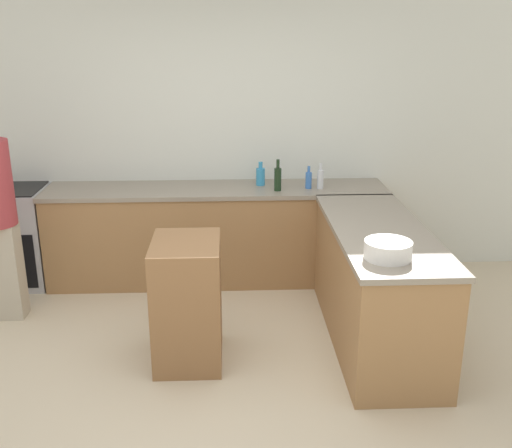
{
  "coord_description": "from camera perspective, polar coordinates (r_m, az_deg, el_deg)",
  "views": [
    {
      "loc": [
        0.12,
        -3.41,
        2.32
      ],
      "look_at": [
        0.31,
        0.72,
        0.95
      ],
      "focal_mm": 42.0,
      "sensor_mm": 36.0,
      "label": 1
    }
  ],
  "objects": [
    {
      "name": "water_bottle_blue",
      "position": [
        5.5,
        5.03,
        4.24
      ],
      "size": [
        0.06,
        0.06,
        0.21
      ],
      "color": "#386BB7",
      "rests_on": "counter_back"
    },
    {
      "name": "island_table",
      "position": [
        4.33,
        -6.54,
        -7.35
      ],
      "size": [
        0.47,
        0.62,
        0.91
      ],
      "color": "brown",
      "rests_on": "ground_plane"
    },
    {
      "name": "ground_plane",
      "position": [
        4.13,
        -4.02,
        -15.96
      ],
      "size": [
        14.0,
        14.0,
        0.0
      ],
      "primitive_type": "plane",
      "color": "beige"
    },
    {
      "name": "mixing_bowl",
      "position": [
        3.91,
        12.46,
        -2.41
      ],
      "size": [
        0.31,
        0.31,
        0.12
      ],
      "color": "white",
      "rests_on": "counter_peninsula"
    },
    {
      "name": "wall_back",
      "position": [
        5.77,
        -3.85,
        8.59
      ],
      "size": [
        8.0,
        0.06,
        2.7
      ],
      "color": "silver",
      "rests_on": "ground_plane"
    },
    {
      "name": "vinegar_bottle_clear",
      "position": [
        5.5,
        6.15,
        4.33
      ],
      "size": [
        0.06,
        0.06,
        0.24
      ],
      "color": "silver",
      "rests_on": "counter_back"
    },
    {
      "name": "counter_back",
      "position": [
        5.67,
        -3.72,
        -0.94
      ],
      "size": [
        3.14,
        0.63,
        0.91
      ],
      "color": "olive",
      "rests_on": "ground_plane"
    },
    {
      "name": "range_oven",
      "position": [
        6.01,
        -21.83,
        -1.1
      ],
      "size": [
        0.58,
        0.59,
        0.92
      ],
      "color": "#ADADB2",
      "rests_on": "ground_plane"
    },
    {
      "name": "dish_soap_bottle",
      "position": [
        5.59,
        0.43,
        4.6
      ],
      "size": [
        0.08,
        0.08,
        0.22
      ],
      "color": "#338CBF",
      "rests_on": "counter_back"
    },
    {
      "name": "wine_bottle_dark",
      "position": [
        5.4,
        2.09,
        4.36
      ],
      "size": [
        0.06,
        0.06,
        0.29
      ],
      "color": "black",
      "rests_on": "counter_back"
    },
    {
      "name": "counter_peninsula",
      "position": [
        4.66,
        11.36,
        -5.65
      ],
      "size": [
        0.69,
        1.87,
        0.91
      ],
      "color": "olive",
      "rests_on": "ground_plane"
    }
  ]
}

